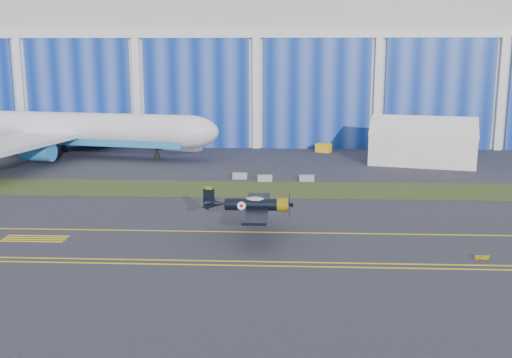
{
  "coord_description": "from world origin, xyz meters",
  "views": [
    {
      "loc": [
        5.34,
        -60.79,
        16.77
      ],
      "look_at": [
        2.23,
        2.82,
        3.67
      ],
      "focal_mm": 42.0,
      "sensor_mm": 36.0,
      "label": 1
    }
  ],
  "objects_px": {
    "warbird": "(251,204)",
    "tent": "(423,139)",
    "tug": "(323,148)",
    "jetliner": "(61,93)",
    "shipping_container": "(183,142)"
  },
  "relations": [
    {
      "from": "tent",
      "to": "tug",
      "type": "distance_m",
      "value": 18.28
    },
    {
      "from": "jetliner",
      "to": "tug",
      "type": "distance_m",
      "value": 46.02
    },
    {
      "from": "jetliner",
      "to": "tug",
      "type": "height_order",
      "value": "jetliner"
    },
    {
      "from": "tent",
      "to": "jetliner",
      "type": "bearing_deg",
      "value": -168.99
    },
    {
      "from": "warbird",
      "to": "tug",
      "type": "height_order",
      "value": "warbird"
    },
    {
      "from": "tent",
      "to": "shipping_container",
      "type": "height_order",
      "value": "tent"
    },
    {
      "from": "jetliner",
      "to": "tent",
      "type": "height_order",
      "value": "jetliner"
    },
    {
      "from": "tent",
      "to": "tug",
      "type": "bearing_deg",
      "value": 161.72
    },
    {
      "from": "shipping_container",
      "to": "tent",
      "type": "bearing_deg",
      "value": 7.94
    },
    {
      "from": "jetliner",
      "to": "tent",
      "type": "xyz_separation_m",
      "value": [
        59.7,
        -3.31,
        -6.89
      ]
    },
    {
      "from": "jetliner",
      "to": "warbird",
      "type": "bearing_deg",
      "value": -41.8
    },
    {
      "from": "shipping_container",
      "to": "tug",
      "type": "relative_size",
      "value": 2.59
    },
    {
      "from": "warbird",
      "to": "tent",
      "type": "height_order",
      "value": "tent"
    },
    {
      "from": "tent",
      "to": "tug",
      "type": "relative_size",
      "value": 7.19
    },
    {
      "from": "jetliner",
      "to": "tug",
      "type": "xyz_separation_m",
      "value": [
        44.49,
        6.37,
        -9.9
      ]
    }
  ]
}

